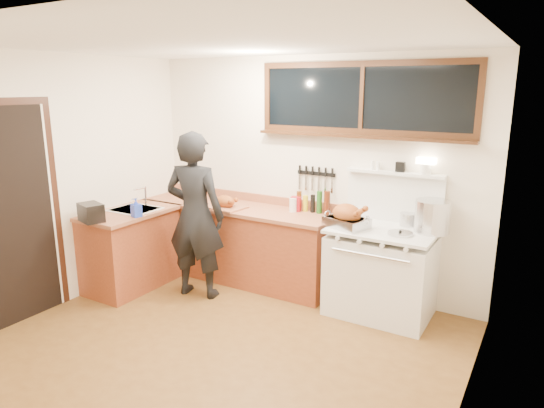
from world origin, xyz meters
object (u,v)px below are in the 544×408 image
Objects in this scene: cutting_board at (226,203)px; roast_turkey at (347,218)px; man at (195,216)px; vintage_stove at (381,270)px.

cutting_board is 1.03× the size of roast_turkey.
man reaches higher than roast_turkey.
man is (-1.90, -0.59, 0.44)m from vintage_stove.
roast_turkey is (1.50, -0.02, 0.05)m from cutting_board.
vintage_stove is 0.64m from roast_turkey.
cutting_board is at bearing 179.12° from roast_turkey.
roast_turkey is at bearing -157.14° from vintage_stove.
man is at bearing -162.70° from vintage_stove.
man is 1.63m from roast_turkey.
man is at bearing -97.27° from cutting_board.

